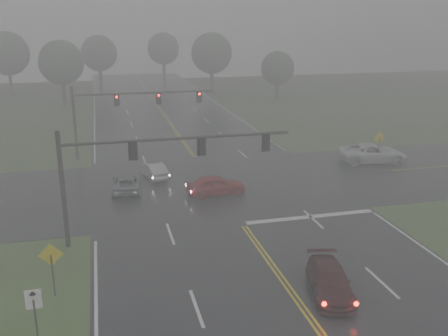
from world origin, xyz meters
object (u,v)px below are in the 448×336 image
object	(u,v)px
signal_gantry_near	(137,161)
signal_gantry_far	(119,107)
pickup_white	(372,162)
sedan_silver	(154,178)
sedan_maroon	(329,293)
sedan_red	(216,195)
car_grey	(127,191)

from	to	relation	value
signal_gantry_near	signal_gantry_far	size ratio (longest dim) A/B	1.03
pickup_white	signal_gantry_far	distance (m)	22.69
sedan_silver	signal_gantry_far	size ratio (longest dim) A/B	0.30
sedan_maroon	sedan_silver	world-z (taller)	sedan_maroon
pickup_white	sedan_maroon	bearing A→B (deg)	154.41
signal_gantry_far	sedan_silver	bearing A→B (deg)	-72.92
sedan_maroon	sedan_red	distance (m)	14.27
sedan_red	signal_gantry_near	distance (m)	9.60
sedan_red	sedan_silver	size ratio (longest dim) A/B	1.13
sedan_maroon	signal_gantry_near	xyz separation A→B (m)	(-7.85, 8.03, 4.62)
car_grey	signal_gantry_far	distance (m)	10.46
sedan_silver	pickup_white	size ratio (longest dim) A/B	0.64
pickup_white	signal_gantry_near	world-z (taller)	signal_gantry_near
sedan_red	car_grey	size ratio (longest dim) A/B	0.98
signal_gantry_far	sedan_red	bearing A→B (deg)	-63.51
sedan_maroon	pickup_white	distance (m)	23.04
car_grey	signal_gantry_far	world-z (taller)	signal_gantry_far
sedan_red	car_grey	xyz separation A→B (m)	(-6.11, 2.47, 0.00)
signal_gantry_near	signal_gantry_far	world-z (taller)	signal_gantry_near
car_grey	pickup_white	bearing A→B (deg)	-169.19
pickup_white	signal_gantry_near	size ratio (longest dim) A/B	0.45
sedan_maroon	signal_gantry_near	bearing A→B (deg)	148.04
sedan_maroon	car_grey	distance (m)	18.49
sedan_silver	car_grey	xyz separation A→B (m)	(-2.30, -2.56, 0.00)
sedan_silver	signal_gantry_near	world-z (taller)	signal_gantry_near
car_grey	signal_gantry_near	distance (m)	9.74
sedan_red	signal_gantry_far	distance (m)	14.03
sedan_maroon	signal_gantry_near	distance (m)	12.14
car_grey	signal_gantry_far	xyz separation A→B (m)	(0.20, 9.40, 4.58)
sedan_maroon	sedan_red	xyz separation A→B (m)	(-2.05, 14.12, 0.00)
car_grey	signal_gantry_near	size ratio (longest dim) A/B	0.33
signal_gantry_near	car_grey	bearing A→B (deg)	92.07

